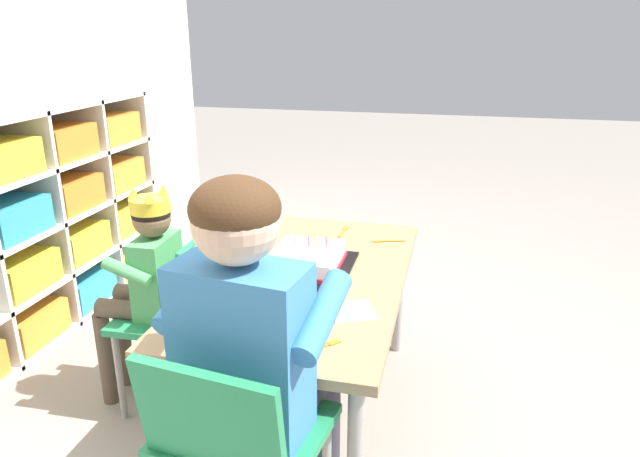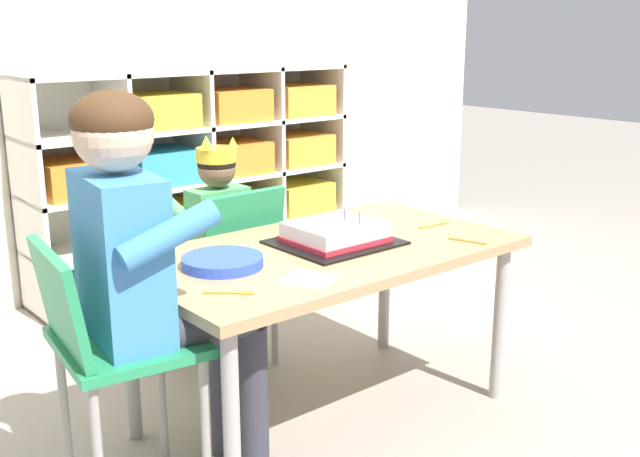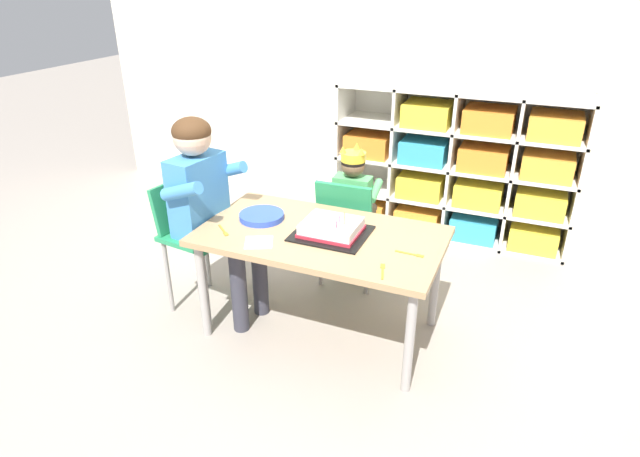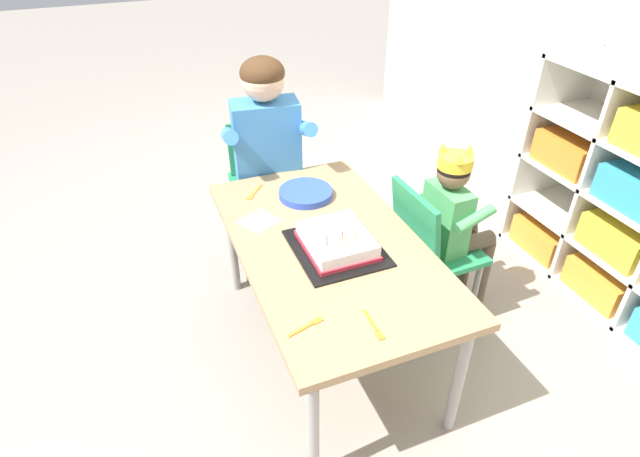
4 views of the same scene
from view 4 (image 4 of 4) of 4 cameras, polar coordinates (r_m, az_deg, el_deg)
ground at (r=2.31m, az=0.81°, el=-12.94°), size 16.00×16.00×0.00m
activity_table at (r=1.96m, az=0.93°, el=-2.82°), size 1.18×0.66×0.57m
classroom_chair_blue at (r=2.24m, az=12.00°, el=-1.71°), size 0.36×0.33×0.68m
child_with_crown at (r=2.23m, az=14.75°, el=1.56°), size 0.30×0.31×0.85m
classroom_chair_adult_side at (r=2.56m, az=-5.82°, el=5.41°), size 0.39×0.41×0.72m
adult_helper_seated at (r=2.36m, az=-5.66°, el=8.55°), size 0.45×0.43×1.08m
birthday_cake_on_tray at (r=1.88m, az=1.87°, el=-1.57°), size 0.35×0.31×0.10m
paper_plate_stack at (r=2.20m, az=-1.59°, el=3.94°), size 0.23×0.23×0.03m
paper_napkin_square at (r=2.06m, az=-6.74°, el=0.82°), size 0.17×0.17×0.00m
fork_scattered_mid_table at (r=1.60m, az=-1.37°, el=-10.73°), size 0.05×0.13×0.00m
fork_by_napkin at (r=2.24m, az=-7.33°, el=3.89°), size 0.11×0.10×0.00m
fork_beside_plate_stack at (r=1.60m, az=6.05°, el=-10.75°), size 0.13×0.02×0.00m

